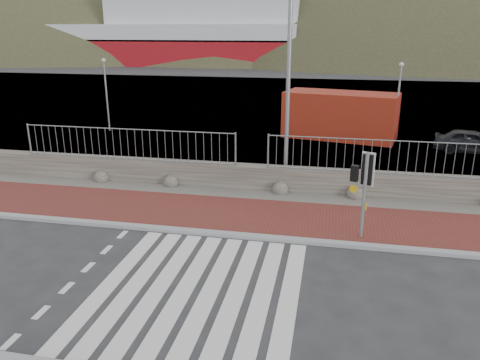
% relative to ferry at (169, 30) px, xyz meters
% --- Properties ---
extents(ground, '(220.00, 220.00, 0.00)m').
position_rel_ferry_xyz_m(ground, '(24.65, -67.90, -5.36)').
color(ground, '#28282B').
rests_on(ground, ground).
extents(sidewalk_far, '(40.00, 3.00, 0.08)m').
position_rel_ferry_xyz_m(sidewalk_far, '(24.65, -63.40, -5.32)').
color(sidewalk_far, maroon).
rests_on(sidewalk_far, ground).
extents(kerb_far, '(40.00, 0.25, 0.12)m').
position_rel_ferry_xyz_m(kerb_far, '(24.65, -64.90, -5.31)').
color(kerb_far, gray).
rests_on(kerb_far, ground).
extents(zebra_crossing, '(4.62, 5.60, 0.01)m').
position_rel_ferry_xyz_m(zebra_crossing, '(24.65, -67.90, -5.36)').
color(zebra_crossing, silver).
rests_on(zebra_crossing, ground).
extents(gravel_strip, '(40.00, 1.50, 0.06)m').
position_rel_ferry_xyz_m(gravel_strip, '(24.65, -61.40, -5.33)').
color(gravel_strip, '#59544C').
rests_on(gravel_strip, ground).
extents(stone_wall, '(40.00, 0.60, 0.90)m').
position_rel_ferry_xyz_m(stone_wall, '(24.65, -60.60, -4.91)').
color(stone_wall, '#4C453E').
rests_on(stone_wall, ground).
extents(railing, '(18.07, 0.07, 1.22)m').
position_rel_ferry_xyz_m(railing, '(24.65, -60.75, -3.54)').
color(railing, gray).
rests_on(railing, stone_wall).
extents(quay, '(120.00, 40.00, 0.50)m').
position_rel_ferry_xyz_m(quay, '(24.65, -40.00, -5.36)').
color(quay, '#4C4C4F').
rests_on(quay, ground).
extents(water, '(220.00, 50.00, 0.05)m').
position_rel_ferry_xyz_m(water, '(24.65, -5.00, -5.36)').
color(water, '#3F4C54').
rests_on(water, ground).
extents(ferry, '(50.00, 16.00, 20.00)m').
position_rel_ferry_xyz_m(ferry, '(0.00, 0.00, 0.00)').
color(ferry, maroon).
rests_on(ferry, ground).
extents(hills_backdrop, '(254.00, 90.00, 100.00)m').
position_rel_ferry_xyz_m(hills_backdrop, '(31.40, 20.00, -28.42)').
color(hills_backdrop, '#303721').
rests_on(hills_backdrop, ground).
extents(traffic_signal_far, '(0.63, 0.38, 2.55)m').
position_rel_ferry_xyz_m(traffic_signal_far, '(28.41, -64.32, -3.50)').
color(traffic_signal_far, gray).
rests_on(traffic_signal_far, ground).
extents(streetlight, '(1.83, 0.87, 9.03)m').
position_rel_ferry_xyz_m(streetlight, '(25.95, -59.86, -0.28)').
color(streetlight, gray).
rests_on(streetlight, ground).
extents(shipping_container, '(6.29, 3.66, 2.46)m').
position_rel_ferry_xyz_m(shipping_container, '(27.85, -51.22, -4.13)').
color(shipping_container, '#9E3611').
rests_on(shipping_container, ground).
extents(car_a, '(3.58, 2.07, 1.15)m').
position_rel_ferry_xyz_m(car_a, '(34.03, -53.44, -4.79)').
color(car_a, black).
rests_on(car_a, ground).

